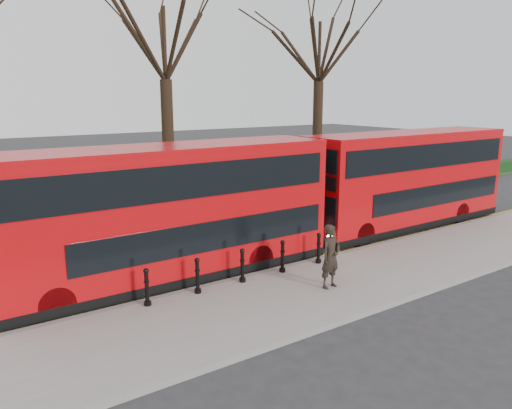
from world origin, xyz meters
TOP-DOWN VIEW (x-y plane):
  - ground at (0.00, 0.00)m, footprint 120.00×120.00m
  - pavement at (0.00, -3.00)m, footprint 60.00×4.00m
  - kerb at (0.00, -1.00)m, footprint 60.00×0.25m
  - grass_verge at (0.00, 15.00)m, footprint 60.00×18.00m
  - hedge at (0.00, 6.80)m, footprint 60.00×0.90m
  - yellow_line_outer at (0.00, -0.70)m, footprint 60.00×0.10m
  - yellow_line_inner at (0.00, -0.50)m, footprint 60.00×0.10m
  - tree_mid at (2.00, 10.00)m, footprint 7.51×7.51m
  - tree_right at (12.00, 10.00)m, footprint 7.55×7.55m
  - bollard_row at (-0.91, -1.35)m, footprint 6.28×0.15m
  - bus_lead at (-2.41, 0.40)m, footprint 10.62×2.44m
  - bus_rear at (8.86, 0.50)m, footprint 10.44×2.40m
  - pedestrian at (0.99, -3.18)m, footprint 0.74×0.53m

SIDE VIEW (x-z plane):
  - ground at x=0.00m, z-range 0.00..0.00m
  - yellow_line_outer at x=0.00m, z-range 0.00..0.01m
  - yellow_line_inner at x=0.00m, z-range 0.00..0.01m
  - grass_verge at x=0.00m, z-range 0.00..0.06m
  - pavement at x=0.00m, z-range 0.00..0.15m
  - kerb at x=0.00m, z-range -0.01..0.15m
  - hedge at x=0.00m, z-range 0.00..0.80m
  - bollard_row at x=-0.91m, z-range 0.15..1.15m
  - pedestrian at x=0.99m, z-range 0.15..2.06m
  - bus_rear at x=8.86m, z-range 0.02..4.17m
  - bus_lead at x=-2.41m, z-range 0.02..4.24m
  - tree_mid at x=2.00m, z-range 2.66..14.39m
  - tree_right at x=12.00m, z-range 2.68..14.47m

